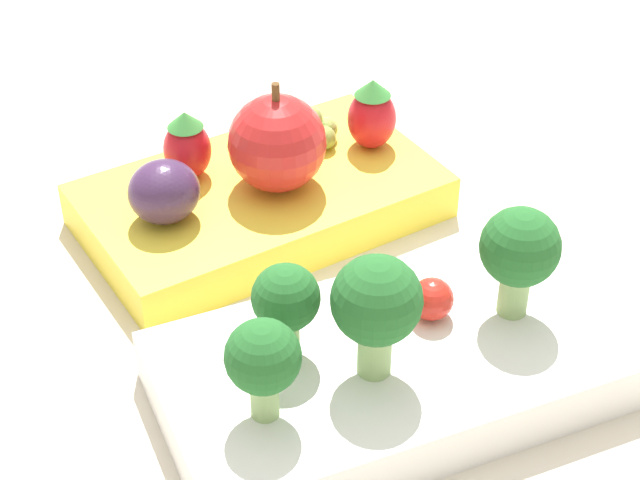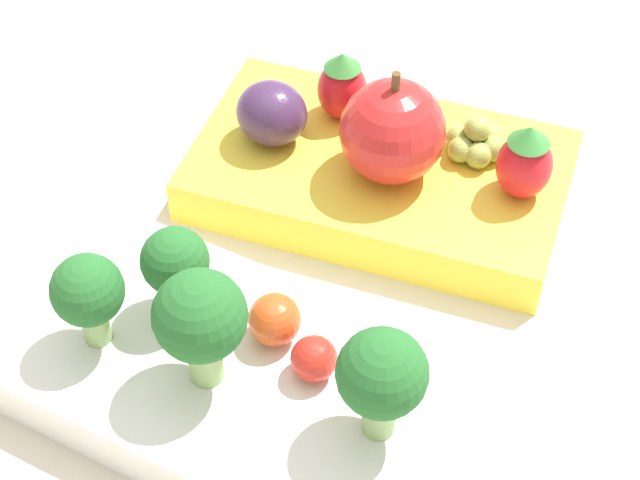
{
  "view_description": "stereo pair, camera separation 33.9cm",
  "coord_description": "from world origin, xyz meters",
  "px_view_note": "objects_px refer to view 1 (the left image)",
  "views": [
    {
      "loc": [
        0.17,
        0.39,
        0.36
      ],
      "look_at": [
        0.0,
        0.0,
        0.04
      ],
      "focal_mm": 60.0,
      "sensor_mm": 36.0,
      "label": 1
    },
    {
      "loc": [
        -0.15,
        0.3,
        0.41
      ],
      "look_at": [
        0.0,
        0.0,
        0.04
      ],
      "focal_mm": 60.0,
      "sensor_mm": 36.0,
      "label": 2
    }
  ],
  "objects_px": {
    "bento_box_savoury": "(392,369)",
    "cherry_tomato_0": "(432,299)",
    "broccoli_floret_2": "(263,360)",
    "cherry_tomato_1": "(378,297)",
    "broccoli_floret_0": "(520,251)",
    "strawberry_0": "(372,115)",
    "bento_box_fruit": "(261,201)",
    "broccoli_floret_1": "(377,304)",
    "grape_cluster": "(311,131)",
    "plum": "(164,192)",
    "apple": "(274,144)",
    "broccoli_floret_3": "(286,301)",
    "strawberry_1": "(187,146)"
  },
  "relations": [
    {
      "from": "bento_box_savoury",
      "to": "cherry_tomato_0",
      "type": "distance_m",
      "value": 0.04
    },
    {
      "from": "broccoli_floret_2",
      "to": "cherry_tomato_1",
      "type": "height_order",
      "value": "broccoli_floret_2"
    },
    {
      "from": "broccoli_floret_0",
      "to": "strawberry_0",
      "type": "distance_m",
      "value": 0.16
    },
    {
      "from": "bento_box_fruit",
      "to": "broccoli_floret_1",
      "type": "distance_m",
      "value": 0.17
    },
    {
      "from": "bento_box_fruit",
      "to": "grape_cluster",
      "type": "relative_size",
      "value": 6.32
    },
    {
      "from": "broccoli_floret_2",
      "to": "plum",
      "type": "bearing_deg",
      "value": -91.32
    },
    {
      "from": "broccoli_floret_1",
      "to": "broccoli_floret_2",
      "type": "relative_size",
      "value": 1.24
    },
    {
      "from": "cherry_tomato_1",
      "to": "bento_box_savoury",
      "type": "bearing_deg",
      "value": 83.74
    },
    {
      "from": "apple",
      "to": "grape_cluster",
      "type": "relative_size",
      "value": 1.92
    },
    {
      "from": "broccoli_floret_3",
      "to": "bento_box_fruit",
      "type": "bearing_deg",
      "value": -105.88
    },
    {
      "from": "bento_box_savoury",
      "to": "grape_cluster",
      "type": "height_order",
      "value": "grape_cluster"
    },
    {
      "from": "cherry_tomato_1",
      "to": "strawberry_1",
      "type": "bearing_deg",
      "value": -73.94
    },
    {
      "from": "broccoli_floret_1",
      "to": "apple",
      "type": "xyz_separation_m",
      "value": [
        -0.01,
        -0.15,
        -0.01
      ]
    },
    {
      "from": "bento_box_fruit",
      "to": "cherry_tomato_1",
      "type": "height_order",
      "value": "cherry_tomato_1"
    },
    {
      "from": "bento_box_savoury",
      "to": "strawberry_0",
      "type": "distance_m",
      "value": 0.18
    },
    {
      "from": "broccoli_floret_1",
      "to": "bento_box_fruit",
      "type": "bearing_deg",
      "value": -92.66
    },
    {
      "from": "broccoli_floret_2",
      "to": "strawberry_0",
      "type": "relative_size",
      "value": 1.14
    },
    {
      "from": "bento_box_fruit",
      "to": "broccoli_floret_3",
      "type": "distance_m",
      "value": 0.14
    },
    {
      "from": "bento_box_savoury",
      "to": "grape_cluster",
      "type": "xyz_separation_m",
      "value": [
        -0.03,
        -0.18,
        0.02
      ]
    },
    {
      "from": "bento_box_savoury",
      "to": "strawberry_0",
      "type": "relative_size",
      "value": 5.05
    },
    {
      "from": "strawberry_0",
      "to": "plum",
      "type": "xyz_separation_m",
      "value": [
        0.13,
        0.02,
        -0.0
      ]
    },
    {
      "from": "bento_box_fruit",
      "to": "grape_cluster",
      "type": "bearing_deg",
      "value": -148.28
    },
    {
      "from": "bento_box_fruit",
      "to": "cherry_tomato_0",
      "type": "xyz_separation_m",
      "value": [
        -0.03,
        0.14,
        0.02
      ]
    },
    {
      "from": "bento_box_savoury",
      "to": "broccoli_floret_1",
      "type": "distance_m",
      "value": 0.05
    },
    {
      "from": "cherry_tomato_1",
      "to": "plum",
      "type": "height_order",
      "value": "plum"
    },
    {
      "from": "cherry_tomato_1",
      "to": "strawberry_0",
      "type": "relative_size",
      "value": 0.55
    },
    {
      "from": "broccoli_floret_2",
      "to": "cherry_tomato_1",
      "type": "bearing_deg",
      "value": -152.37
    },
    {
      "from": "strawberry_0",
      "to": "broccoli_floret_2",
      "type": "bearing_deg",
      "value": 52.5
    },
    {
      "from": "bento_box_savoury",
      "to": "broccoli_floret_3",
      "type": "distance_m",
      "value": 0.06
    },
    {
      "from": "apple",
      "to": "plum",
      "type": "xyz_separation_m",
      "value": [
        0.06,
        0.01,
        -0.01
      ]
    },
    {
      "from": "bento_box_fruit",
      "to": "apple",
      "type": "xyz_separation_m",
      "value": [
        -0.01,
        0.01,
        0.04
      ]
    },
    {
      "from": "bento_box_fruit",
      "to": "broccoli_floret_1",
      "type": "height_order",
      "value": "broccoli_floret_1"
    },
    {
      "from": "broccoli_floret_1",
      "to": "strawberry_0",
      "type": "height_order",
      "value": "broccoli_floret_1"
    },
    {
      "from": "broccoli_floret_0",
      "to": "strawberry_0",
      "type": "height_order",
      "value": "broccoli_floret_0"
    },
    {
      "from": "broccoli_floret_0",
      "to": "strawberry_0",
      "type": "relative_size",
      "value": 1.32
    },
    {
      "from": "cherry_tomato_0",
      "to": "grape_cluster",
      "type": "relative_size",
      "value": 0.62
    },
    {
      "from": "cherry_tomato_0",
      "to": "plum",
      "type": "xyz_separation_m",
      "value": [
        0.09,
        -0.13,
        0.01
      ]
    },
    {
      "from": "cherry_tomato_1",
      "to": "strawberry_0",
      "type": "distance_m",
      "value": 0.15
    },
    {
      "from": "broccoli_floret_0",
      "to": "cherry_tomato_0",
      "type": "xyz_separation_m",
      "value": [
        0.04,
        -0.01,
        -0.03
      ]
    },
    {
      "from": "broccoli_floret_3",
      "to": "broccoli_floret_0",
      "type": "bearing_deg",
      "value": 170.94
    },
    {
      "from": "strawberry_0",
      "to": "cherry_tomato_0",
      "type": "bearing_deg",
      "value": 74.8
    },
    {
      "from": "broccoli_floret_1",
      "to": "apple",
      "type": "distance_m",
      "value": 0.15
    },
    {
      "from": "apple",
      "to": "strawberry_1",
      "type": "distance_m",
      "value": 0.05
    },
    {
      "from": "apple",
      "to": "broccoli_floret_2",
      "type": "bearing_deg",
      "value": 66.84
    },
    {
      "from": "broccoli_floret_0",
      "to": "broccoli_floret_3",
      "type": "bearing_deg",
      "value": -9.06
    },
    {
      "from": "broccoli_floret_1",
      "to": "grape_cluster",
      "type": "xyz_separation_m",
      "value": [
        -0.05,
        -0.19,
        -0.03
      ]
    },
    {
      "from": "cherry_tomato_0",
      "to": "broccoli_floret_2",
      "type": "bearing_deg",
      "value": 16.16
    },
    {
      "from": "bento_box_savoury",
      "to": "broccoli_floret_2",
      "type": "xyz_separation_m",
      "value": [
        0.07,
        0.01,
        0.04
      ]
    },
    {
      "from": "strawberry_0",
      "to": "strawberry_1",
      "type": "relative_size",
      "value": 1.06
    },
    {
      "from": "broccoli_floret_3",
      "to": "strawberry_1",
      "type": "height_order",
      "value": "broccoli_floret_3"
    }
  ]
}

